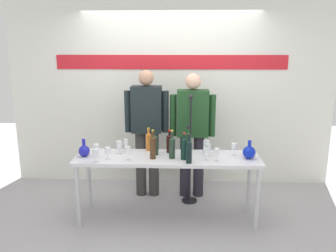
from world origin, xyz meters
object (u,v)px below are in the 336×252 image
decanter_blue_left (84,150)px  wine_glass_left_4 (119,145)px  display_table (167,162)px  presenter_right (192,128)px  wine_glass_right_3 (206,152)px  wine_bottle_3 (155,144)px  wine_glass_right_0 (206,144)px  wine_bottle_4 (169,143)px  wine_bottle_5 (172,147)px  wine_glass_left_3 (97,148)px  wine_glass_left_5 (108,151)px  microphone_stand (190,168)px  wine_glass_left_2 (128,151)px  decanter_blue_right (249,152)px  wine_glass_left_1 (96,153)px  wine_bottle_0 (153,147)px  presenter_left (147,126)px  wine_glass_right_2 (234,146)px  wine_bottle_2 (188,142)px  wine_glass_left_0 (126,143)px  wine_glass_right_1 (217,152)px  wine_glass_right_4 (208,148)px  wine_bottle_1 (149,141)px  wine_bottle_7 (189,151)px  wine_bottle_6 (184,148)px

decanter_blue_left → wine_glass_left_4: 0.41m
display_table → presenter_right: bearing=65.2°
wine_glass_left_4 → wine_glass_right_3: (1.01, -0.19, -0.01)m
wine_bottle_3 → wine_glass_right_0: bearing=5.6°
wine_bottle_4 → wine_bottle_5: wine_bottle_5 is taller
wine_glass_left_3 → wine_glass_left_5: size_ratio=1.09×
wine_bottle_3 → microphone_stand: microphone_stand is taller
decanter_blue_left → wine_bottle_4: wine_bottle_4 is taller
wine_glass_left_2 → wine_glass_right_0: wine_glass_right_0 is taller
decanter_blue_right → wine_glass_left_1: bearing=-173.6°
wine_bottle_0 → wine_bottle_3: 0.15m
wine_glass_right_3 → wine_bottle_0: bearing=176.8°
presenter_left → wine_glass_left_4: size_ratio=11.13×
wine_glass_right_2 → wine_bottle_2: bearing=172.6°
wine_bottle_2 → wine_glass_right_2: wine_bottle_2 is taller
wine_bottle_3 → wine_bottle_5: bearing=-31.6°
wine_bottle_0 → wine_bottle_4: size_ratio=1.20×
wine_bottle_2 → wine_glass_left_4: size_ratio=2.11×
wine_bottle_5 → wine_glass_left_0: wine_bottle_5 is taller
wine_bottle_5 → wine_glass_right_3: wine_bottle_5 is taller
decanter_blue_right → wine_glass_right_1: 0.39m
decanter_blue_left → wine_glass_left_1: decanter_blue_left is taller
decanter_blue_right → wine_glass_right_4: size_ratio=1.42×
wine_bottle_0 → wine_glass_left_5: wine_bottle_0 is taller
wine_glass_left_2 → wine_glass_left_5: size_ratio=1.11×
display_table → wine_glass_left_4: 0.60m
display_table → wine_glass_left_4: bearing=172.3°
wine_bottle_0 → wine_glass_right_0: size_ratio=2.10×
wine_bottle_5 → wine_glass_left_2: size_ratio=2.11×
wine_bottle_4 → wine_glass_right_0: 0.44m
wine_glass_left_3 → wine_glass_left_5: wine_glass_left_3 is taller
presenter_right → wine_glass_left_1: (-1.08, -0.88, -0.08)m
wine_bottle_1 → wine_bottle_7: wine_bottle_7 is taller
decanter_blue_left → wine_glass_left_2: bearing=-11.9°
wine_bottle_2 → wine_glass_left_2: wine_bottle_2 is taller
wine_glass_right_0 → wine_bottle_0: bearing=-161.6°
presenter_right → wine_glass_right_3: 0.78m
wine_bottle_5 → wine_glass_right_4: 0.42m
wine_bottle_5 → wine_glass_left_2: bearing=-169.8°
wine_bottle_0 → wine_bottle_7: 0.43m
wine_bottle_7 → wine_glass_right_3: wine_bottle_7 is taller
display_table → wine_bottle_4: 0.25m
wine_glass_left_1 → presenter_left: bearing=61.7°
wine_bottle_4 → microphone_stand: 0.58m
wine_bottle_1 → wine_glass_left_4: wine_bottle_1 is taller
wine_bottle_3 → wine_bottle_6: wine_bottle_6 is taller
decanter_blue_right → wine_bottle_4: bearing=168.3°
wine_bottle_4 → wine_glass_left_1: 0.88m
wine_bottle_5 → wine_glass_right_1: (0.50, -0.07, -0.04)m
wine_glass_left_5 → wine_glass_right_3: (1.10, 0.01, -0.00)m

